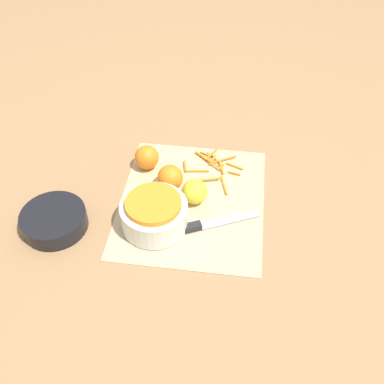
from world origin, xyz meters
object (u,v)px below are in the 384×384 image
(orange_left, at_px, (147,157))
(lemon, at_px, (195,190))
(bowl_speckled, at_px, (154,213))
(bowl_dark, at_px, (54,220))
(knife, at_px, (191,228))
(orange_right, at_px, (170,178))

(orange_left, bearing_deg, lemon, -126.55)
(bowl_speckled, distance_m, lemon, 0.13)
(bowl_dark, xyz_separation_m, lemon, (0.13, -0.33, 0.02))
(bowl_speckled, height_order, knife, bowl_speckled)
(bowl_speckled, relative_size, lemon, 2.49)
(knife, xyz_separation_m, lemon, (0.10, 0.00, 0.03))
(bowl_speckled, distance_m, bowl_dark, 0.25)
(bowl_speckled, xyz_separation_m, orange_left, (0.21, 0.06, -0.01))
(knife, distance_m, orange_left, 0.26)
(orange_right, xyz_separation_m, lemon, (-0.04, -0.07, -0.00))
(knife, relative_size, orange_left, 3.73)
(bowl_speckled, relative_size, bowl_dark, 1.02)
(bowl_dark, relative_size, knife, 0.64)
(orange_left, bearing_deg, orange_right, -133.16)
(bowl_dark, relative_size, orange_right, 2.34)
(knife, height_order, orange_left, orange_left)
(bowl_speckled, height_order, orange_right, bowl_speckled)
(orange_right, distance_m, lemon, 0.08)
(bowl_speckled, xyz_separation_m, knife, (-0.01, -0.09, -0.03))
(bowl_dark, xyz_separation_m, orange_right, (0.17, -0.26, 0.02))
(knife, xyz_separation_m, orange_right, (0.14, 0.07, 0.03))
(bowl_speckled, distance_m, orange_left, 0.21)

